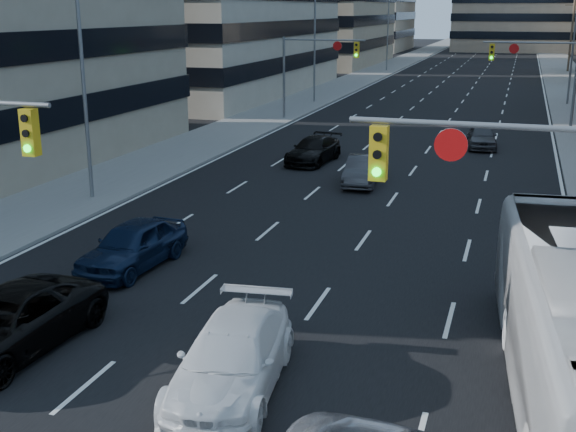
# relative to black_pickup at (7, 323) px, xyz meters

# --- Properties ---
(road_surface) EXTENTS (18.00, 300.00, 0.02)m
(road_surface) POSITION_rel_black_pickup_xyz_m (4.48, 123.05, -0.73)
(road_surface) COLOR black
(road_surface) RESTS_ON ground
(sidewalk_left) EXTENTS (5.00, 300.00, 0.15)m
(sidewalk_left) POSITION_rel_black_pickup_xyz_m (-7.02, 123.05, -0.66)
(sidewalk_left) COLOR slate
(sidewalk_left) RESTS_ON ground
(sidewalk_right) EXTENTS (5.00, 300.00, 0.15)m
(sidewalk_right) POSITION_rel_black_pickup_xyz_m (15.98, 123.05, -0.66)
(sidewalk_right) COLOR slate
(sidewalk_right) RESTS_ON ground
(office_left_far) EXTENTS (20.00, 30.00, 16.00)m
(office_left_far) POSITION_rel_black_pickup_xyz_m (-19.52, 93.05, 7.26)
(office_left_far) COLOR gray
(office_left_far) RESTS_ON ground
(signal_near_right) EXTENTS (6.59, 0.33, 6.00)m
(signal_near_right) POSITION_rel_black_pickup_xyz_m (11.94, 1.04, 3.59)
(signal_near_right) COLOR slate
(signal_near_right) RESTS_ON ground
(signal_far_left) EXTENTS (6.09, 0.33, 6.00)m
(signal_far_left) POSITION_rel_black_pickup_xyz_m (-3.20, 38.04, 3.56)
(signal_far_left) COLOR slate
(signal_far_left) RESTS_ON ground
(signal_far_right) EXTENTS (6.09, 0.33, 6.00)m
(signal_far_right) POSITION_rel_black_pickup_xyz_m (12.16, 38.04, 3.56)
(signal_far_right) COLOR slate
(signal_far_right) RESTS_ON ground
(utility_pole_distant) EXTENTS (2.20, 0.28, 11.00)m
(utility_pole_distant) POSITION_rel_black_pickup_xyz_m (16.68, 89.05, 5.04)
(utility_pole_distant) COLOR #4C3D2D
(utility_pole_distant) RESTS_ON ground
(streetlight_left_near) EXTENTS (2.03, 0.22, 9.00)m
(streetlight_left_near) POSITION_rel_black_pickup_xyz_m (-5.86, 13.05, 4.32)
(streetlight_left_near) COLOR slate
(streetlight_left_near) RESTS_ON ground
(streetlight_left_mid) EXTENTS (2.03, 0.22, 9.00)m
(streetlight_left_mid) POSITION_rel_black_pickup_xyz_m (-5.86, 48.05, 4.32)
(streetlight_left_mid) COLOR slate
(streetlight_left_mid) RESTS_ON ground
(streetlight_left_far) EXTENTS (2.03, 0.22, 9.00)m
(streetlight_left_far) POSITION_rel_black_pickup_xyz_m (-5.86, 83.05, 4.32)
(streetlight_left_far) COLOR slate
(streetlight_left_far) RESTS_ON ground
(streetlight_right_far) EXTENTS (2.03, 0.22, 9.00)m
(streetlight_right_far) POSITION_rel_black_pickup_xyz_m (14.82, 53.05, 4.32)
(streetlight_right_far) COLOR slate
(streetlight_right_far) RESTS_ON ground
(black_pickup) EXTENTS (2.73, 5.43, 1.47)m
(black_pickup) POSITION_rel_black_pickup_xyz_m (0.00, 0.00, 0.00)
(black_pickup) COLOR black
(black_pickup) RESTS_ON ground
(white_van) EXTENTS (2.68, 5.29, 1.47)m
(white_van) POSITION_rel_black_pickup_xyz_m (5.78, -0.06, -0.00)
(white_van) COLOR silver
(white_van) RESTS_ON ground
(sedan_blue) EXTENTS (2.12, 4.57, 1.52)m
(sedan_blue) POSITION_rel_black_pickup_xyz_m (-0.06, 6.06, 0.02)
(sedan_blue) COLOR #0C1932
(sedan_blue) RESTS_ON ground
(sedan_grey_center) EXTENTS (1.71, 4.10, 1.32)m
(sedan_grey_center) POSITION_rel_black_pickup_xyz_m (4.42, 19.43, -0.08)
(sedan_grey_center) COLOR #343436
(sedan_grey_center) RESTS_ON ground
(sedan_black_far) EXTENTS (2.34, 4.82, 1.35)m
(sedan_black_far) POSITION_rel_black_pickup_xyz_m (0.89, 23.53, -0.06)
(sedan_black_far) COLOR black
(sedan_black_far) RESTS_ON ground
(sedan_grey_right) EXTENTS (2.04, 4.14, 1.36)m
(sedan_grey_right) POSITION_rel_black_pickup_xyz_m (9.19, 30.61, -0.06)
(sedan_grey_right) COLOR #39393C
(sedan_grey_right) RESTS_ON ground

